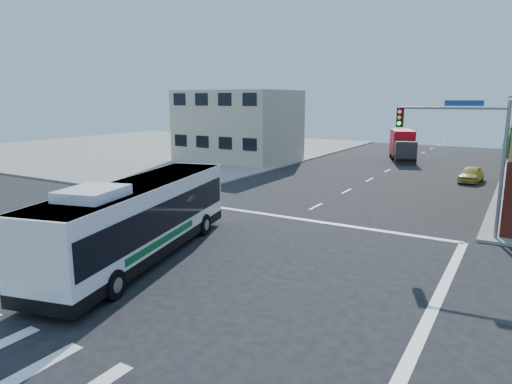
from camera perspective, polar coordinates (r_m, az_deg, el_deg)
The scene contains 7 objects.
ground at distance 19.92m, azimuth -7.67°, elevation -9.29°, with size 120.00×120.00×0.00m, color black.
sidewalk_nw at distance 68.40m, azimuth -12.64°, elevation 5.44°, with size 50.00×50.00×0.15m, color gray.
building_west at distance 53.04m, azimuth -2.17°, elevation 8.26°, with size 12.06×10.06×8.00m.
signal_mast_ne at distance 25.37m, azimuth 24.83°, elevation 5.81°, with size 7.91×1.13×8.07m.
transit_bus at distance 20.88m, azimuth -14.30°, elevation -3.18°, with size 5.86×13.21×3.83m.
box_truck at distance 55.69m, azimuth 17.86°, elevation 5.49°, with size 4.67×8.05×3.49m.
parked_car at distance 43.54m, azimuth 25.33°, elevation 2.02°, with size 1.59×3.95×1.35m, color #D6C34E.
Camera 1 is at (11.66, -14.53, 7.06)m, focal length 32.00 mm.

